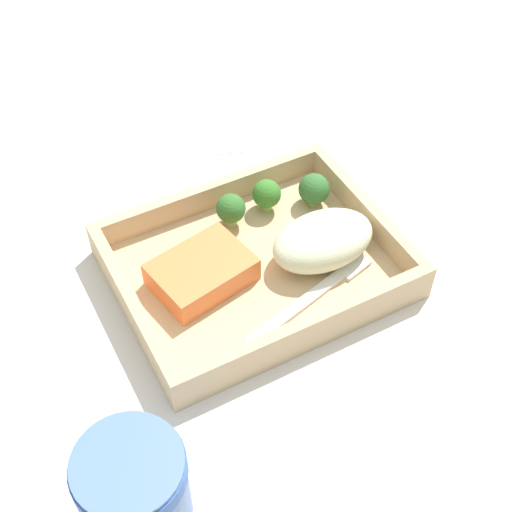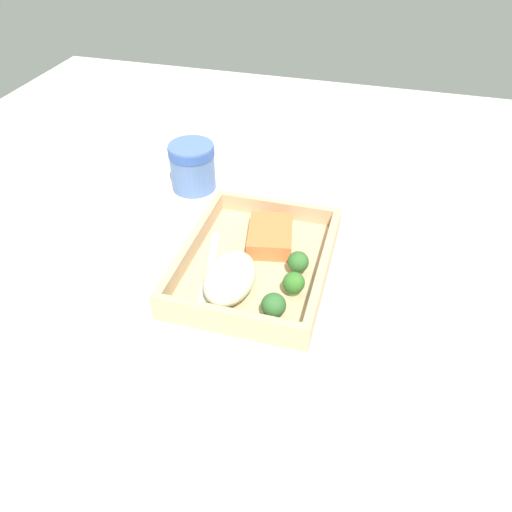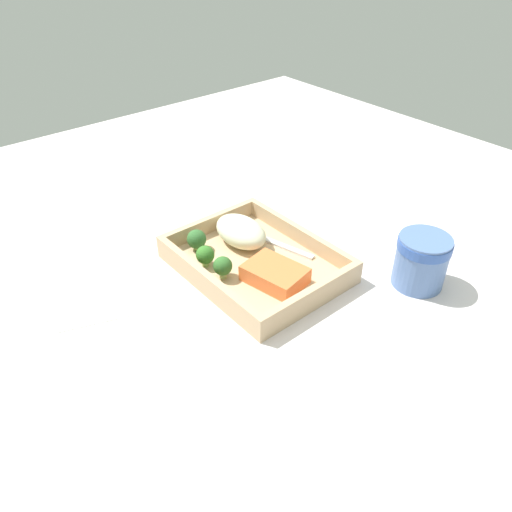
{
  "view_description": "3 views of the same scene",
  "coord_description": "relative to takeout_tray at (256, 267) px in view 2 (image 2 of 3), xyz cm",
  "views": [
    {
      "loc": [
        -22.16,
        -41.38,
        54.8
      ],
      "look_at": [
        0.0,
        0.0,
        2.7
      ],
      "focal_mm": 50.0,
      "sensor_mm": 36.0,
      "label": 1
    },
    {
      "loc": [
        54.72,
        15.31,
        49.83
      ],
      "look_at": [
        0.0,
        0.0,
        2.7
      ],
      "focal_mm": 35.0,
      "sensor_mm": 36.0,
      "label": 2
    },
    {
      "loc": [
        -51.27,
        42.96,
        50.64
      ],
      "look_at": [
        0.0,
        0.0,
        2.7
      ],
      "focal_mm": 35.0,
      "sensor_mm": 36.0,
      "label": 3
    }
  ],
  "objects": [
    {
      "name": "ground_plane",
      "position": [
        0.0,
        0.0,
        -1.6
      ],
      "size": [
        160.0,
        160.0,
        2.0
      ],
      "primitive_type": "cube",
      "color": "silver"
    },
    {
      "name": "takeout_tray",
      "position": [
        0.0,
        0.0,
        0.0
      ],
      "size": [
        27.38,
        21.37,
        1.2
      ],
      "primitive_type": "cube",
      "color": "tan",
      "rests_on": "ground_plane"
    },
    {
      "name": "tray_rim",
      "position": [
        0.0,
        0.0,
        2.06
      ],
      "size": [
        27.38,
        21.37,
        2.93
      ],
      "color": "tan",
      "rests_on": "takeout_tray"
    },
    {
      "name": "salmon_fillet",
      "position": [
        -5.56,
        0.76,
        1.95
      ],
      "size": [
        10.46,
        8.42,
        2.7
      ],
      "primitive_type": "cube",
      "rotation": [
        0.0,
        0.0,
        0.19
      ],
      "color": "orange",
      "rests_on": "takeout_tray"
    },
    {
      "name": "mashed_potatoes",
      "position": [
        6.47,
        -1.96,
        2.91
      ],
      "size": [
        10.78,
        6.99,
        4.63
      ],
      "primitive_type": "ellipsoid",
      "color": "beige",
      "rests_on": "takeout_tray"
    },
    {
      "name": "broccoli_floret_1",
      "position": [
        0.51,
        6.45,
        2.77
      ],
      "size": [
        3.1,
        3.1,
        3.82
      ],
      "color": "#8BA864",
      "rests_on": "takeout_tray"
    },
    {
      "name": "broccoli_floret_2",
      "position": [
        9.76,
        5.12,
        2.6
      ],
      "size": [
        3.35,
        3.35,
        3.74
      ],
      "color": "#84A359",
      "rests_on": "takeout_tray"
    },
    {
      "name": "broccoli_floret_3",
      "position": [
        4.89,
        6.75,
        2.67
      ],
      "size": [
        3.08,
        3.08,
        3.7
      ],
      "color": "#7EA45C",
      "rests_on": "takeout_tray"
    },
    {
      "name": "fork",
      "position": [
        3.46,
        -5.93,
        0.82
      ],
      "size": [
        15.71,
        5.58,
        0.44
      ],
      "color": "silver",
      "rests_on": "takeout_tray"
    },
    {
      "name": "paper_cup",
      "position": [
        -19.53,
        -17.5,
        4.27
      ],
      "size": [
        8.34,
        8.34,
        8.71
      ],
      "color": "#5372AC",
      "rests_on": "ground_plane"
    },
    {
      "name": "receipt_slip",
      "position": [
        7.97,
        24.41,
        -0.48
      ],
      "size": [
        11.47,
        14.88,
        0.24
      ],
      "primitive_type": "cube",
      "rotation": [
        0.0,
        0.0,
        -0.34
      ],
      "color": "white",
      "rests_on": "ground_plane"
    }
  ]
}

